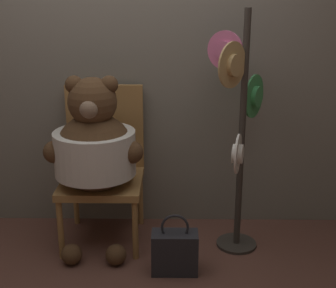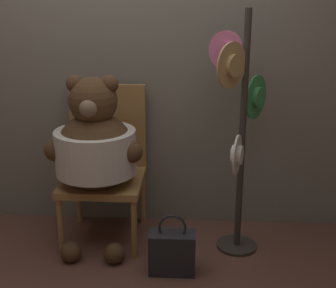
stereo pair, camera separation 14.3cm
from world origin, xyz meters
name	(u,v)px [view 1 (the left image)]	position (x,y,z in m)	size (l,w,h in m)	color
ground_plane	(118,262)	(0.00, 0.00, 0.00)	(14.00, 14.00, 0.00)	brown
wall_back	(124,77)	(0.00, 0.68, 1.12)	(8.00, 0.10, 2.24)	slate
chair	(103,162)	(-0.14, 0.41, 0.56)	(0.55, 0.56, 1.08)	#9E703D
teddy_bear	(95,148)	(-0.16, 0.22, 0.73)	(0.65, 0.58, 1.21)	#4C331E
hat_display_rack	(240,124)	(0.79, 0.24, 0.89)	(0.40, 0.55, 1.62)	#332D28
handbag_on_ground	(175,251)	(0.37, -0.10, 0.14)	(0.29, 0.15, 0.40)	#232328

